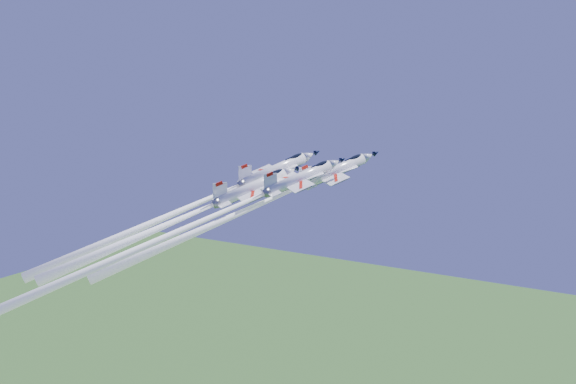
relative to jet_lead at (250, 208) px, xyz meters
The scene contains 4 objects.
jet_lead is the anchor object (origin of this frame).
jet_left 11.38m from the jet_lead, 164.14° to the right, with size 26.36×33.92×37.78m.
jet_right 13.62m from the jet_lead, 118.79° to the right, with size 30.02×39.16×48.32m.
jet_slot 11.40m from the jet_lead, 143.70° to the right, with size 23.76×30.19×30.16m.
Camera 1 is at (56.04, -96.30, 123.87)m, focal length 40.00 mm.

